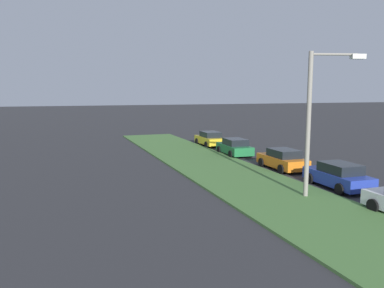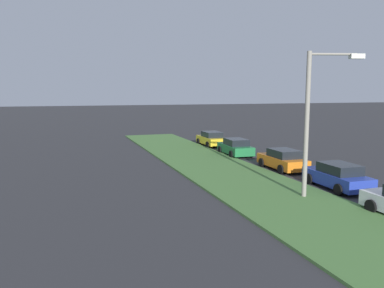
% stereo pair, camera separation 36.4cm
% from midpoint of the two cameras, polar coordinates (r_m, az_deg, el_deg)
% --- Properties ---
extents(grass_median, '(60.00, 6.00, 0.12)m').
position_cam_midpoint_polar(grass_median, '(20.89, 12.58, -7.51)').
color(grass_median, '#477238').
rests_on(grass_median, ground).
extents(parked_car_blue, '(4.36, 2.14, 1.47)m').
position_cam_midpoint_polar(parked_car_blue, '(23.54, 21.23, -4.49)').
color(parked_car_blue, '#23389E').
rests_on(parked_car_blue, ground).
extents(parked_car_orange, '(4.33, 2.08, 1.47)m').
position_cam_midpoint_polar(parked_car_orange, '(28.01, 13.70, -2.28)').
color(parked_car_orange, orange).
rests_on(parked_car_orange, ground).
extents(parked_car_green, '(4.39, 2.19, 1.47)m').
position_cam_midpoint_polar(parked_car_green, '(33.51, 6.79, -0.48)').
color(parked_car_green, '#1E6B38').
rests_on(parked_car_green, ground).
extents(parked_car_yellow, '(4.31, 2.04, 1.47)m').
position_cam_midpoint_polar(parked_car_yellow, '(39.25, 3.17, 0.77)').
color(parked_car_yellow, gold).
rests_on(parked_car_yellow, ground).
extents(streetlight, '(1.05, 2.81, 7.50)m').
position_cam_midpoint_polar(streetlight, '(20.42, 18.17, 4.27)').
color(streetlight, gray).
rests_on(streetlight, ground).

